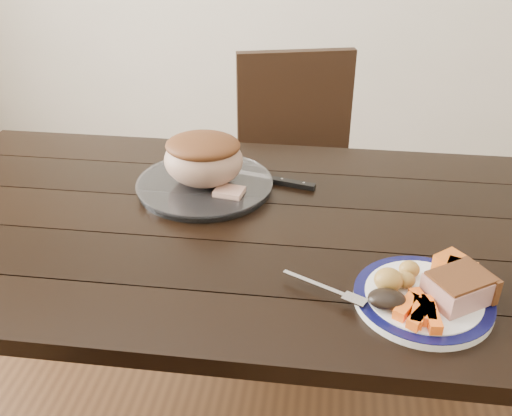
# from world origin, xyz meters

# --- Properties ---
(dining_table) EXTENTS (1.61, 0.92, 0.75)m
(dining_table) POSITION_xyz_m (0.00, 0.00, 0.66)
(dining_table) COLOR black
(dining_table) RESTS_ON ground
(chair_far) EXTENTS (0.52, 0.52, 0.93)m
(chair_far) POSITION_xyz_m (0.13, 0.74, 0.52)
(chair_far) COLOR black
(chair_far) RESTS_ON ground
(dinner_plate) EXTENTS (0.26, 0.26, 0.02)m
(dinner_plate) POSITION_xyz_m (0.43, -0.25, 0.76)
(dinner_plate) COLOR white
(dinner_plate) RESTS_ON dining_table
(plate_rim) EXTENTS (0.26, 0.26, 0.02)m
(plate_rim) POSITION_xyz_m (0.43, -0.25, 0.77)
(plate_rim) COLOR #0A0B36
(plate_rim) RESTS_ON dinner_plate
(serving_platter) EXTENTS (0.34, 0.34, 0.02)m
(serving_platter) POSITION_xyz_m (-0.08, 0.14, 0.76)
(serving_platter) COLOR white
(serving_platter) RESTS_ON dining_table
(pork_slice) EXTENTS (0.14, 0.13, 0.05)m
(pork_slice) POSITION_xyz_m (0.49, -0.25, 0.79)
(pork_slice) COLOR tan
(pork_slice) RESTS_ON dinner_plate
(roasted_potatoes) EXTENTS (0.09, 0.09, 0.05)m
(roasted_potatoes) POSITION_xyz_m (0.38, -0.23, 0.79)
(roasted_potatoes) COLOR gold
(roasted_potatoes) RESTS_ON dinner_plate
(carrot_batons) EXTENTS (0.08, 0.11, 0.02)m
(carrot_batons) POSITION_xyz_m (0.42, -0.31, 0.78)
(carrot_batons) COLOR #FF6215
(carrot_batons) RESTS_ON dinner_plate
(pumpkin_wedges) EXTENTS (0.09, 0.09, 0.04)m
(pumpkin_wedges) POSITION_xyz_m (0.50, -0.18, 0.79)
(pumpkin_wedges) COLOR orange
(pumpkin_wedges) RESTS_ON dinner_plate
(dark_mushroom) EXTENTS (0.07, 0.05, 0.03)m
(dark_mushroom) POSITION_xyz_m (0.36, -0.29, 0.79)
(dark_mushroom) COLOR black
(dark_mushroom) RESTS_ON dinner_plate
(fork) EXTENTS (0.17, 0.09, 0.00)m
(fork) POSITION_xyz_m (0.26, -0.26, 0.77)
(fork) COLOR silver
(fork) RESTS_ON dinner_plate
(roast_joint) EXTENTS (0.20, 0.17, 0.13)m
(roast_joint) POSITION_xyz_m (-0.08, 0.14, 0.83)
(roast_joint) COLOR tan
(roast_joint) RESTS_ON serving_platter
(cut_slice) EXTENTS (0.08, 0.07, 0.02)m
(cut_slice) POSITION_xyz_m (-0.00, 0.09, 0.78)
(cut_slice) COLOR tan
(cut_slice) RESTS_ON serving_platter
(carving_knife) EXTENTS (0.32, 0.09, 0.01)m
(carving_knife) POSITION_xyz_m (0.11, 0.20, 0.76)
(carving_knife) COLOR silver
(carving_knife) RESTS_ON dining_table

